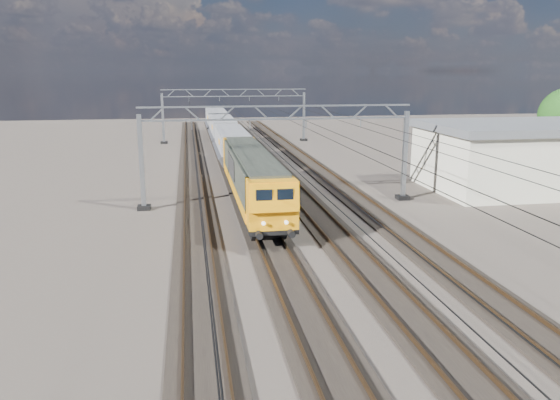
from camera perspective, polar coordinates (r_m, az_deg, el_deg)
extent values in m
plane|color=black|center=(35.78, 0.87, -1.95)|extent=(160.00, 160.00, 0.00)
cube|color=black|center=(35.22, -8.78, -2.26)|extent=(2.60, 140.00, 0.12)
cube|color=brown|center=(35.18, -9.97, -2.05)|extent=(0.08, 140.00, 0.16)
cube|color=brown|center=(35.19, -7.62, -1.96)|extent=(0.08, 140.00, 0.16)
cube|color=black|center=(35.47, -2.31, -1.99)|extent=(2.60, 140.00, 0.12)
cube|color=brown|center=(35.35, -3.47, -1.79)|extent=(0.08, 140.00, 0.16)
cube|color=brown|center=(35.53, -1.16, -1.70)|extent=(0.08, 140.00, 0.16)
cube|color=black|center=(36.17, 3.99, -1.71)|extent=(2.60, 140.00, 0.12)
cube|color=brown|center=(35.97, 2.88, -1.52)|extent=(0.08, 140.00, 0.16)
cube|color=brown|center=(36.30, 5.10, -1.42)|extent=(0.08, 140.00, 0.16)
cube|color=black|center=(37.29, 9.98, -1.43)|extent=(2.60, 140.00, 0.12)
cube|color=brown|center=(37.02, 8.94, -1.24)|extent=(0.08, 140.00, 0.16)
cube|color=brown|center=(37.49, 11.03, -1.14)|extent=(0.08, 140.00, 0.16)
cube|color=#929AA0|center=(38.58, -14.27, 3.78)|extent=(0.30, 0.30, 6.60)
cube|color=#929AA0|center=(41.54, 12.90, 4.51)|extent=(0.30, 0.30, 6.60)
cube|color=black|center=(39.20, -14.01, -0.77)|extent=(0.90, 0.90, 0.30)
cube|color=black|center=(42.12, 12.68, 0.27)|extent=(0.90, 0.90, 0.30)
cube|color=#929AA0|center=(38.54, -0.18, 9.79)|extent=(19.30, 0.18, 0.12)
cube|color=#929AA0|center=(38.60, -0.18, 8.46)|extent=(19.30, 0.18, 0.12)
cube|color=#929AA0|center=(38.11, -12.76, 8.75)|extent=(1.03, 0.10, 0.94)
cube|color=#929AA0|center=(38.06, -9.14, 8.90)|extent=(1.03, 0.10, 0.94)
cube|color=#929AA0|center=(38.15, -5.53, 9.02)|extent=(1.03, 0.10, 0.94)
cube|color=#929AA0|center=(38.39, -1.95, 9.10)|extent=(1.03, 0.10, 0.94)
cube|color=#929AA0|center=(38.78, 1.57, 9.14)|extent=(1.03, 0.10, 0.94)
cube|color=#929AA0|center=(39.30, 5.02, 9.15)|extent=(1.03, 0.10, 0.94)
cube|color=#929AA0|center=(39.96, 8.36, 9.13)|extent=(1.03, 0.10, 0.94)
cube|color=#929AA0|center=(40.75, 11.58, 9.08)|extent=(1.03, 0.10, 0.94)
cube|color=#929AA0|center=(38.12, -9.20, 7.74)|extent=(0.06, 0.06, 0.65)
cube|color=#929AA0|center=(38.36, -3.16, 7.92)|extent=(0.06, 0.06, 0.65)
cube|color=#929AA0|center=(39.00, 2.75, 8.01)|extent=(0.06, 0.06, 0.65)
cube|color=#929AA0|center=(40.04, 8.41, 8.02)|extent=(0.06, 0.06, 0.65)
cube|color=#929AA0|center=(74.27, -12.14, 8.30)|extent=(0.30, 0.30, 6.60)
cube|color=#929AA0|center=(75.86, 2.51, 8.68)|extent=(0.30, 0.30, 6.60)
cube|color=black|center=(74.60, -12.02, 5.89)|extent=(0.90, 0.90, 0.30)
cube|color=black|center=(76.18, 2.49, 6.32)|extent=(0.90, 0.90, 0.30)
cube|color=#929AA0|center=(74.25, -4.79, 11.45)|extent=(19.30, 0.18, 0.12)
cube|color=#929AA0|center=(74.29, -4.78, 10.75)|extent=(19.30, 0.18, 0.12)
cube|color=#929AA0|center=(74.03, -11.33, 10.88)|extent=(1.03, 0.10, 0.94)
cube|color=#929AA0|center=(74.00, -9.46, 10.96)|extent=(1.03, 0.10, 0.94)
cube|color=#929AA0|center=(74.05, -7.59, 11.02)|extent=(1.03, 0.10, 0.94)
cube|color=#929AA0|center=(74.18, -5.72, 11.08)|extent=(1.03, 0.10, 0.94)
cube|color=#929AA0|center=(74.38, -3.86, 11.12)|extent=(1.03, 0.10, 0.94)
cube|color=#929AA0|center=(74.65, -2.01, 11.15)|extent=(1.03, 0.10, 0.94)
cube|color=#929AA0|center=(75.00, -0.18, 11.17)|extent=(1.03, 0.10, 0.94)
cube|color=#929AA0|center=(75.42, 1.64, 11.17)|extent=(1.03, 0.10, 0.94)
cube|color=#929AA0|center=(74.04, -9.48, 10.36)|extent=(0.06, 0.06, 0.65)
cube|color=#929AA0|center=(74.16, -6.34, 10.46)|extent=(0.06, 0.06, 0.65)
cube|color=#929AA0|center=(74.50, -3.22, 10.53)|extent=(0.06, 0.06, 0.65)
cube|color=#929AA0|center=(75.04, -0.13, 10.57)|extent=(0.06, 0.06, 0.65)
cylinder|color=black|center=(42.13, -9.24, 7.81)|extent=(0.03, 140.00, 0.03)
cylinder|color=black|center=(42.09, -9.26, 8.49)|extent=(0.03, 140.00, 0.03)
cylinder|color=black|center=(42.35, -3.77, 7.98)|extent=(0.03, 140.00, 0.03)
cylinder|color=black|center=(42.30, -3.78, 8.65)|extent=(0.03, 140.00, 0.03)
cylinder|color=black|center=(42.93, 1.60, 8.07)|extent=(0.03, 140.00, 0.03)
cylinder|color=black|center=(42.89, 1.61, 8.74)|extent=(0.03, 140.00, 0.03)
cylinder|color=black|center=(43.88, 6.79, 8.10)|extent=(0.03, 140.00, 0.03)
cylinder|color=black|center=(43.84, 6.81, 8.75)|extent=(0.03, 140.00, 0.03)
cube|color=black|center=(32.11, -1.57, -2.36)|extent=(2.20, 3.60, 0.60)
cube|color=black|center=(44.68, -3.89, 2.10)|extent=(2.20, 3.60, 0.60)
cube|color=black|center=(38.28, -2.93, 0.79)|extent=(2.65, 20.00, 0.25)
cube|color=black|center=(38.36, -2.92, 0.24)|extent=(2.20, 4.50, 0.75)
cube|color=#262A23|center=(37.99, -2.95, 2.88)|extent=(2.65, 17.00, 2.60)
cube|color=#FF9D0D|center=(38.06, -4.95, 1.33)|extent=(0.04, 17.00, 0.60)
cube|color=#FF9D0D|center=(38.36, -0.94, 1.48)|extent=(0.04, 17.00, 0.60)
cube|color=black|center=(38.79, -5.12, 3.59)|extent=(0.05, 5.00, 1.40)
cube|color=black|center=(39.08, -1.15, 3.71)|extent=(0.05, 5.00, 1.40)
cube|color=#262A23|center=(37.77, -2.98, 4.92)|extent=(2.25, 18.00, 0.15)
cube|color=#FF9D0D|center=(29.17, -0.88, -0.31)|extent=(2.65, 1.80, 2.60)
cube|color=#FF9D0D|center=(28.14, -0.59, 0.23)|extent=(2.60, 0.46, 1.52)
cube|color=black|center=(27.94, -1.67, 0.34)|extent=(0.85, 0.08, 0.75)
cube|color=black|center=(28.11, 0.55, 0.42)|extent=(0.85, 0.08, 0.75)
cylinder|color=black|center=(28.28, -2.21, -3.70)|extent=(0.36, 0.50, 0.36)
cylinder|color=black|center=(28.53, 1.19, -3.54)|extent=(0.36, 0.50, 0.36)
cylinder|color=white|center=(28.23, -1.74, -2.46)|extent=(0.20, 0.08, 0.20)
cylinder|color=white|center=(28.41, 0.66, -2.35)|extent=(0.20, 0.08, 0.20)
cube|color=#FF9D0D|center=(46.92, -4.25, 4.86)|extent=(2.65, 1.80, 2.60)
cube|color=#FF9D0D|center=(47.79, -4.36, 5.62)|extent=(2.60, 0.46, 1.52)
cube|color=black|center=(47.83, -5.04, 5.73)|extent=(0.85, 0.08, 0.75)
cube|color=black|center=(47.93, -3.72, 5.77)|extent=(0.85, 0.08, 0.75)
cylinder|color=black|center=(48.26, -5.36, 3.39)|extent=(0.36, 0.50, 0.36)
cylinder|color=black|center=(48.41, -3.35, 3.46)|extent=(0.36, 0.50, 0.36)
cylinder|color=white|center=(48.08, -5.07, 4.09)|extent=(0.20, 0.08, 0.20)
cylinder|color=white|center=(48.19, -3.64, 4.13)|extent=(0.20, 0.08, 0.20)
cube|color=black|center=(51.25, -4.64, 3.50)|extent=(2.20, 2.60, 0.55)
cube|color=black|center=(60.11, -5.40, 4.94)|extent=(2.20, 2.60, 0.55)
cube|color=black|center=(55.62, -5.06, 4.64)|extent=(2.40, 13.00, 0.20)
cube|color=gray|center=(55.39, -5.09, 6.40)|extent=(2.80, 12.00, 1.80)
cube|color=#44464B|center=(55.48, -6.05, 5.09)|extent=(1.48, 12.00, 1.36)
cube|color=#44464B|center=(55.63, -4.09, 5.15)|extent=(1.48, 12.00, 1.36)
cube|color=#FF9D0D|center=(52.31, -6.39, 6.08)|extent=(0.04, 1.20, 0.50)
cube|color=black|center=(65.25, -5.74, 5.59)|extent=(2.20, 2.60, 0.55)
cube|color=black|center=(74.16, -6.22, 6.50)|extent=(2.20, 2.60, 0.55)
cube|color=black|center=(69.66, -6.00, 6.37)|extent=(2.40, 13.00, 0.20)
cube|color=gray|center=(69.47, -6.04, 7.78)|extent=(2.80, 12.00, 1.80)
cube|color=#44464B|center=(69.55, -6.80, 6.73)|extent=(1.48, 12.00, 1.36)
cube|color=#44464B|center=(69.67, -5.23, 6.78)|extent=(1.48, 12.00, 1.36)
cube|color=#FF9D0D|center=(66.40, -7.11, 7.58)|extent=(0.04, 1.20, 0.50)
cube|color=black|center=(79.32, -6.45, 6.94)|extent=(2.20, 2.60, 0.55)
cube|color=black|center=(88.26, -6.79, 7.57)|extent=(2.20, 2.60, 0.55)
cube|color=black|center=(83.75, -6.63, 7.52)|extent=(2.40, 13.00, 0.20)
cube|color=gray|center=(83.59, -6.67, 8.69)|extent=(2.80, 12.00, 1.80)
cube|color=#44464B|center=(83.66, -7.30, 7.82)|extent=(1.48, 12.00, 1.36)
cube|color=#44464B|center=(83.76, -5.99, 7.86)|extent=(1.48, 12.00, 1.36)
cube|color=#FF9D0D|center=(80.54, -7.57, 8.56)|extent=(0.04, 1.20, 0.50)
cube|color=silver|center=(49.43, 25.52, 3.85)|extent=(18.00, 10.00, 4.80)
cube|color=slate|center=(49.12, 25.83, 6.96)|extent=(18.60, 10.60, 0.60)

